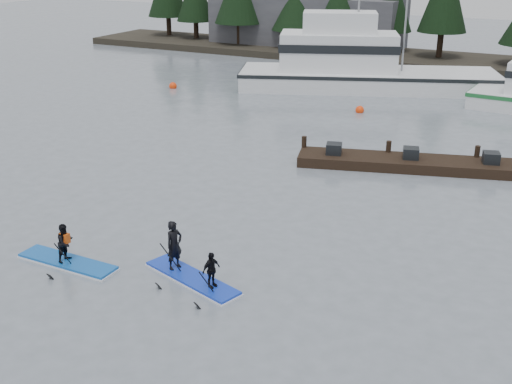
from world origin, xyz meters
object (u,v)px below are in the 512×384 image
at_px(paddleboard_solo, 66,252).
at_px(floating_dock, 455,166).
at_px(paddleboard_duo, 189,264).
at_px(fishing_boat_large, 360,78).

bearing_deg(paddleboard_solo, floating_dock, 58.18).
bearing_deg(paddleboard_duo, floating_dock, 86.37).
distance_m(fishing_boat_large, paddleboard_solo, 29.73).
height_order(floating_dock, paddleboard_duo, paddleboard_duo).
xyz_separation_m(fishing_boat_large, paddleboard_solo, (0.10, -29.73, -0.34)).
height_order(fishing_boat_large, paddleboard_duo, fishing_boat_large).
bearing_deg(paddleboard_solo, paddleboard_duo, 13.48).
bearing_deg(floating_dock, paddleboard_solo, -138.14).
distance_m(floating_dock, paddleboard_solo, 17.61).
relative_size(paddleboard_solo, paddleboard_duo, 0.96).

